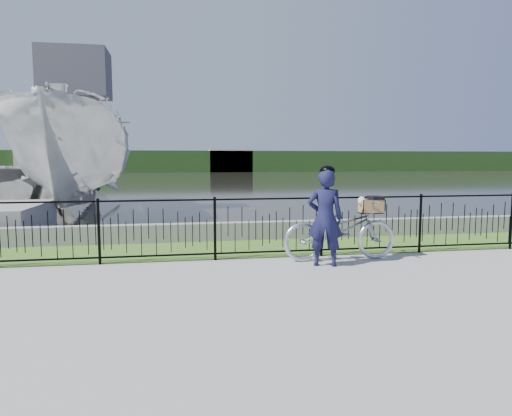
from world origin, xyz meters
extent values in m
plane|color=gray|center=(0.00, 0.00, 0.00)|extent=(120.00, 120.00, 0.00)
cube|color=#477223|center=(0.00, 2.60, 0.00)|extent=(60.00, 2.00, 0.01)
plane|color=#29281F|center=(0.00, 33.00, 0.00)|extent=(120.00, 120.00, 0.00)
cube|color=gray|center=(0.00, 3.60, 0.20)|extent=(60.00, 0.30, 0.40)
cube|color=#224119|center=(0.00, 60.00, 1.50)|extent=(120.00, 6.00, 3.00)
cube|color=#B1A38E|center=(-18.00, 58.00, 2.00)|extent=(8.00, 4.00, 4.00)
cube|color=#B1A38E|center=(6.00, 58.50, 1.60)|extent=(6.00, 3.00, 3.20)
imported|color=silver|center=(1.22, 1.23, 0.55)|extent=(2.08, 0.73, 1.09)
cube|color=black|center=(1.80, 1.23, 0.85)|extent=(0.38, 0.18, 0.02)
cube|color=olive|center=(1.80, 1.23, 0.85)|extent=(0.41, 0.27, 0.01)
cube|color=olive|center=(1.80, 1.36, 0.97)|extent=(0.41, 0.02, 0.25)
cube|color=olive|center=(1.80, 1.10, 0.97)|extent=(0.41, 0.02, 0.25)
cube|color=olive|center=(2.00, 1.23, 0.97)|extent=(0.02, 0.27, 0.25)
cube|color=olive|center=(1.61, 1.23, 0.97)|extent=(0.02, 0.27, 0.25)
cube|color=black|center=(1.89, 1.23, 1.12)|extent=(0.22, 0.29, 0.06)
cube|color=black|center=(2.01, 1.23, 0.99)|extent=(0.02, 0.29, 0.20)
ellipsoid|color=silver|center=(1.78, 1.23, 0.98)|extent=(0.31, 0.22, 0.20)
sphere|color=silver|center=(1.62, 1.21, 1.07)|extent=(0.15, 0.15, 0.15)
sphere|color=silver|center=(1.57, 1.19, 1.04)|extent=(0.07, 0.07, 0.07)
sphere|color=black|center=(1.54, 1.18, 1.04)|extent=(0.02, 0.02, 0.02)
cone|color=olive|center=(1.62, 1.27, 1.13)|extent=(0.06, 0.08, 0.08)
cone|color=olive|center=(1.64, 1.17, 1.13)|extent=(0.06, 0.08, 0.08)
imported|color=#141539|center=(0.81, 0.85, 0.82)|extent=(0.69, 0.55, 1.65)
ellipsoid|color=black|center=(0.81, 0.85, 1.63)|extent=(0.26, 0.29, 0.18)
imported|color=silver|center=(-4.97, 10.08, 1.85)|extent=(3.95, 9.68, 3.69)
cube|color=#3F3F47|center=(-4.97, 10.08, 4.69)|extent=(2.20, 1.60, 1.60)
camera|label=1|loc=(-1.67, -6.51, 1.82)|focal=32.00mm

